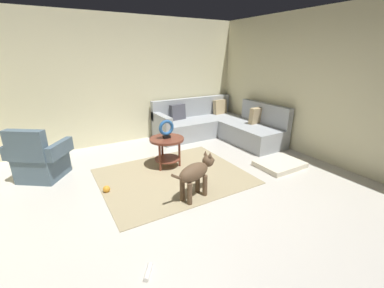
{
  "coord_description": "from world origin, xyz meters",
  "views": [
    {
      "loc": [
        -1.48,
        -2.7,
        1.93
      ],
      "look_at": [
        0.45,
        0.6,
        0.55
      ],
      "focal_mm": 23.58,
      "sensor_mm": 36.0,
      "label": 1
    }
  ],
  "objects_px": {
    "torus_sculpture": "(166,129)",
    "dog_toy_rope": "(148,272)",
    "dog_bed_mat": "(280,164)",
    "armchair": "(39,160)",
    "dog": "(196,173)",
    "dog_toy_ball": "(107,189)",
    "sectional_couch": "(218,126)",
    "side_table": "(167,145)"
  },
  "relations": [
    {
      "from": "armchair",
      "to": "torus_sculpture",
      "type": "height_order",
      "value": "armchair"
    },
    {
      "from": "dog_bed_mat",
      "to": "dog",
      "type": "bearing_deg",
      "value": -176.53
    },
    {
      "from": "dog_toy_ball",
      "to": "dog_toy_rope",
      "type": "bearing_deg",
      "value": -90.19
    },
    {
      "from": "sectional_couch",
      "to": "dog_bed_mat",
      "type": "relative_size",
      "value": 2.81
    },
    {
      "from": "side_table",
      "to": "dog_bed_mat",
      "type": "xyz_separation_m",
      "value": [
        1.74,
        -1.03,
        -0.37
      ]
    },
    {
      "from": "side_table",
      "to": "dog_toy_ball",
      "type": "distance_m",
      "value": 1.27
    },
    {
      "from": "dog",
      "to": "dog_toy_ball",
      "type": "height_order",
      "value": "dog"
    },
    {
      "from": "sectional_couch",
      "to": "torus_sculpture",
      "type": "height_order",
      "value": "sectional_couch"
    },
    {
      "from": "dog_bed_mat",
      "to": "dog_toy_rope",
      "type": "xyz_separation_m",
      "value": [
        -2.91,
        -1.03,
        -0.02
      ]
    },
    {
      "from": "armchair",
      "to": "dog_bed_mat",
      "type": "bearing_deg",
      "value": 11.61
    },
    {
      "from": "armchair",
      "to": "dog",
      "type": "height_order",
      "value": "armchair"
    },
    {
      "from": "dog",
      "to": "dog_toy_rope",
      "type": "xyz_separation_m",
      "value": [
        -1.07,
        -0.92,
        -0.35
      ]
    },
    {
      "from": "dog_toy_rope",
      "to": "dog",
      "type": "bearing_deg",
      "value": 40.64
    },
    {
      "from": "dog_toy_rope",
      "to": "armchair",
      "type": "bearing_deg",
      "value": 106.51
    },
    {
      "from": "dog_bed_mat",
      "to": "dog_toy_rope",
      "type": "relative_size",
      "value": 4.3
    },
    {
      "from": "side_table",
      "to": "dog_toy_ball",
      "type": "bearing_deg",
      "value": -162.41
    },
    {
      "from": "torus_sculpture",
      "to": "armchair",
      "type": "bearing_deg",
      "value": 162.68
    },
    {
      "from": "side_table",
      "to": "torus_sculpture",
      "type": "height_order",
      "value": "torus_sculpture"
    },
    {
      "from": "sectional_couch",
      "to": "dog_toy_rope",
      "type": "xyz_separation_m",
      "value": [
        -2.92,
        -2.97,
        -0.27
      ]
    },
    {
      "from": "armchair",
      "to": "dog_toy_rope",
      "type": "height_order",
      "value": "armchair"
    },
    {
      "from": "dog_bed_mat",
      "to": "dog_toy_rope",
      "type": "bearing_deg",
      "value": -160.46
    },
    {
      "from": "sectional_couch",
      "to": "dog_toy_ball",
      "type": "xyz_separation_m",
      "value": [
        -2.92,
        -1.28,
        -0.24
      ]
    },
    {
      "from": "side_table",
      "to": "dog",
      "type": "bearing_deg",
      "value": -94.64
    },
    {
      "from": "dog_toy_rope",
      "to": "dog_bed_mat",
      "type": "bearing_deg",
      "value": 19.54
    },
    {
      "from": "dog",
      "to": "dog_toy_ball",
      "type": "xyz_separation_m",
      "value": [
        -1.07,
        0.77,
        -0.32
      ]
    },
    {
      "from": "torus_sculpture",
      "to": "dog_toy_ball",
      "type": "bearing_deg",
      "value": -162.41
    },
    {
      "from": "sectional_couch",
      "to": "armchair",
      "type": "xyz_separation_m",
      "value": [
        -3.71,
        -0.3,
        0.03
      ]
    },
    {
      "from": "dog",
      "to": "dog_toy_rope",
      "type": "height_order",
      "value": "dog"
    },
    {
      "from": "sectional_couch",
      "to": "dog_bed_mat",
      "type": "xyz_separation_m",
      "value": [
        -0.01,
        -1.93,
        -0.25
      ]
    },
    {
      "from": "sectional_couch",
      "to": "side_table",
      "type": "bearing_deg",
      "value": -152.65
    },
    {
      "from": "torus_sculpture",
      "to": "dog",
      "type": "height_order",
      "value": "torus_sculpture"
    },
    {
      "from": "side_table",
      "to": "dog_bed_mat",
      "type": "bearing_deg",
      "value": -30.5
    },
    {
      "from": "torus_sculpture",
      "to": "dog_toy_rope",
      "type": "relative_size",
      "value": 1.75
    },
    {
      "from": "torus_sculpture",
      "to": "sectional_couch",
      "type": "bearing_deg",
      "value": 27.35
    },
    {
      "from": "dog",
      "to": "dog_toy_rope",
      "type": "distance_m",
      "value": 1.46
    },
    {
      "from": "armchair",
      "to": "dog_toy_rope",
      "type": "bearing_deg",
      "value": -38.01
    },
    {
      "from": "dog_toy_ball",
      "to": "sectional_couch",
      "type": "bearing_deg",
      "value": 23.63
    },
    {
      "from": "dog_bed_mat",
      "to": "sectional_couch",
      "type": "bearing_deg",
      "value": 89.64
    },
    {
      "from": "torus_sculpture",
      "to": "side_table",
      "type": "bearing_deg",
      "value": 104.04
    },
    {
      "from": "dog_toy_ball",
      "to": "dog_toy_rope",
      "type": "height_order",
      "value": "dog_toy_ball"
    },
    {
      "from": "armchair",
      "to": "dog_toy_rope",
      "type": "xyz_separation_m",
      "value": [
        0.79,
        -2.67,
        -0.3
      ]
    },
    {
      "from": "sectional_couch",
      "to": "torus_sculpture",
      "type": "xyz_separation_m",
      "value": [
        -1.76,
        -0.91,
        0.42
      ]
    }
  ]
}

